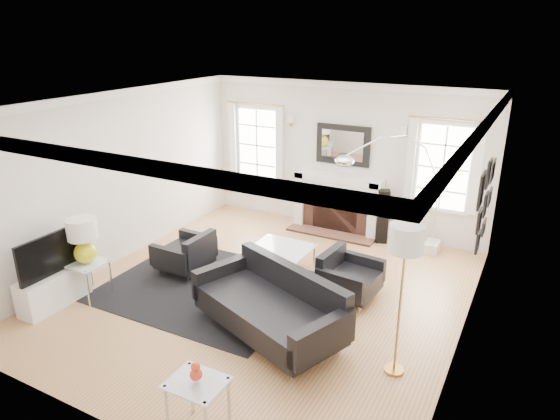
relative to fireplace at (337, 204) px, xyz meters
The scene contains 25 objects.
floor 2.84m from the fireplace, 90.00° to the right, with size 6.00×6.00×0.00m, color #AC6E48.
back_wall 0.88m from the fireplace, 90.00° to the left, with size 5.50×0.04×2.80m, color silver.
front_wall 5.85m from the fireplace, 90.00° to the right, with size 5.50×0.04×2.80m, color silver.
left_wall 4.01m from the fireplace, 134.58° to the right, with size 0.04×6.00×2.80m, color silver.
right_wall 4.01m from the fireplace, 45.42° to the right, with size 0.04×6.00×2.80m, color silver.
ceiling 3.59m from the fireplace, 90.00° to the right, with size 5.50×6.00×0.02m, color white.
crown_molding 3.55m from the fireplace, 90.00° to the right, with size 5.50×6.00×0.12m, color white.
fireplace is the anchor object (origin of this frame).
mantel_mirror 1.12m from the fireplace, 90.00° to the left, with size 1.05×0.07×0.75m.
window_left 2.07m from the fireplace, behind, with size 1.24×0.15×1.62m.
window_right 2.07m from the fireplace, ahead, with size 1.24×0.15×1.62m.
gallery_wall 3.26m from the fireplace, 28.83° to the right, with size 0.04×1.73×1.29m.
tv_unit 5.12m from the fireplace, 118.55° to the right, with size 0.35×1.00×1.09m.
area_rug 3.23m from the fireplace, 105.82° to the right, with size 2.91×2.43×0.01m, color black.
sofa 3.66m from the fireplace, 80.84° to the right, with size 2.30×1.64×0.69m.
armchair_left 3.14m from the fireplace, 117.38° to the right, with size 0.76×0.84×0.56m.
armchair_right 2.57m from the fireplace, 64.53° to the right, with size 0.83×0.90×0.57m.
coffee_table 2.12m from the fireplace, 93.46° to the right, with size 0.93×0.93×0.41m.
side_table_left 4.64m from the fireplace, 118.34° to the right, with size 0.50×0.50×0.55m.
nesting_table 5.50m from the fireplace, 81.77° to the right, with size 0.54×0.45×0.59m.
gourd_lamp 4.65m from the fireplace, 118.34° to the right, with size 0.42×0.42×0.68m.
orange_vase 5.50m from the fireplace, 81.77° to the right, with size 0.12×0.12×0.19m.
arc_floor_lamp 1.55m from the fireplace, 29.48° to the right, with size 1.55×1.44×2.20m.
stick_floor_lamp 4.38m from the fireplace, 58.91° to the right, with size 0.37×0.37×1.81m.
speaker_tower 0.95m from the fireplace, ahead, with size 0.20×0.20×1.00m, color black.
Camera 1 is at (3.29, -5.65, 3.72)m, focal length 32.00 mm.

